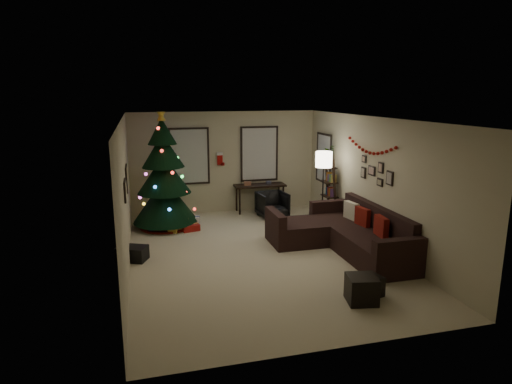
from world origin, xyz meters
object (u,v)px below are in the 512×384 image
at_px(bookshelf, 330,192).
at_px(christmas_tree, 164,179).
at_px(desk_chair, 272,204).
at_px(desk, 260,188).
at_px(sofa, 345,235).

bearing_deg(bookshelf, christmas_tree, 170.45).
bearing_deg(desk_chair, bookshelf, -41.49).
xyz_separation_m(desk, desk_chair, (0.16, -0.65, -0.32)).
bearing_deg(bookshelf, desk, 133.11).
distance_m(sofa, desk, 3.51).
bearing_deg(christmas_tree, bookshelf, -9.55).
bearing_deg(sofa, christmas_tree, 143.76).
distance_m(christmas_tree, bookshelf, 4.06).
distance_m(christmas_tree, desk, 2.76).
relative_size(desk, desk_chair, 2.06).
bearing_deg(desk_chair, sofa, -82.03).
height_order(christmas_tree, sofa, christmas_tree).
xyz_separation_m(sofa, desk_chair, (-0.74, 2.73, 0.03)).
height_order(christmas_tree, desk, christmas_tree).
relative_size(sofa, desk_chair, 4.57).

